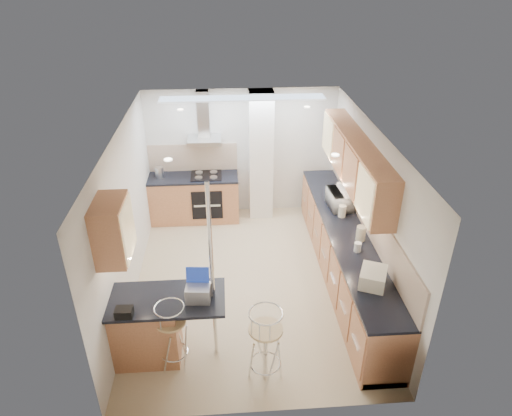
{
  "coord_description": "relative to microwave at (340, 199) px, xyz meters",
  "views": [
    {
      "loc": [
        -0.33,
        -5.84,
        4.59
      ],
      "look_at": [
        0.11,
        0.2,
        1.24
      ],
      "focal_mm": 32.0,
      "sensor_mm": 36.0,
      "label": 1
    }
  ],
  "objects": [
    {
      "name": "bar_stool_near",
      "position": [
        -2.6,
        -2.33,
        -0.59
      ],
      "size": [
        0.51,
        0.51,
        0.96
      ],
      "primitive_type": null,
      "rotation": [
        0.0,
        0.0,
        0.38
      ],
      "color": "tan",
      "rests_on": "ground"
    },
    {
      "name": "jar_c",
      "position": [
        0.07,
        -1.02,
        -0.03
      ],
      "size": [
        0.18,
        0.18,
        0.22
      ],
      "primitive_type": "cylinder",
      "rotation": [
        0.0,
        0.0,
        -0.4
      ],
      "color": "#B2AA8F",
      "rests_on": "right_counter"
    },
    {
      "name": "microwave",
      "position": [
        0.0,
        0.0,
        0.0
      ],
      "size": [
        0.4,
        0.55,
        0.29
      ],
      "primitive_type": "imported",
      "rotation": [
        0.0,
        0.0,
        1.64
      ],
      "color": "silver",
      "rests_on": "right_counter"
    },
    {
      "name": "bag",
      "position": [
        -3.1,
        -2.44,
        -0.07
      ],
      "size": [
        0.2,
        0.15,
        0.11
      ],
      "primitive_type": "cube",
      "rotation": [
        0.0,
        0.0,
        -0.03
      ],
      "color": "black",
      "rests_on": "peninsula"
    },
    {
      "name": "bar_stool_end",
      "position": [
        -1.47,
        -2.62,
        -0.54
      ],
      "size": [
        0.58,
        0.58,
        1.05
      ],
      "primitive_type": null,
      "rotation": [
        0.0,
        0.0,
        1.11
      ],
      "color": "tan",
      "rests_on": "ground"
    },
    {
      "name": "room_shell",
      "position": [
        -1.22,
        -0.33,
        0.48
      ],
      "size": [
        3.64,
        4.84,
        2.51
      ],
      "color": "silver",
      "rests_on": "ground"
    },
    {
      "name": "peninsula",
      "position": [
        -2.67,
        -2.16,
        -0.59
      ],
      "size": [
        1.47,
        0.72,
        0.94
      ],
      "color": "#A36641",
      "rests_on": "ground"
    },
    {
      "name": "jar_d",
      "position": [
        -0.05,
        -1.3,
        -0.08
      ],
      "size": [
        0.13,
        0.13,
        0.14
      ],
      "primitive_type": "cylinder",
      "rotation": [
        0.0,
        0.0,
        0.38
      ],
      "color": "silver",
      "rests_on": "right_counter"
    },
    {
      "name": "back_counter",
      "position": [
        -2.5,
        1.39,
        -0.61
      ],
      "size": [
        1.7,
        0.63,
        0.92
      ],
      "color": "#A36641",
      "rests_on": "ground"
    },
    {
      "name": "kettle",
      "position": [
        -3.12,
        1.41,
        -0.05
      ],
      "size": [
        0.16,
        0.16,
        0.2
      ],
      "primitive_type": "cylinder",
      "color": "silver",
      "rests_on": "back_counter"
    },
    {
      "name": "jar_a",
      "position": [
        -0.04,
        -0.32,
        -0.05
      ],
      "size": [
        0.12,
        0.12,
        0.2
      ],
      "primitive_type": "cylinder",
      "rotation": [
        0.0,
        0.0,
        0.03
      ],
      "color": "beige",
      "rests_on": "right_counter"
    },
    {
      "name": "laptop",
      "position": [
        -2.26,
        -2.21,
        -0.03
      ],
      "size": [
        0.31,
        0.24,
        0.2
      ],
      "primitive_type": "cube",
      "rotation": [
        0.0,
        0.0,
        -0.09
      ],
      "color": "#9EA0A6",
      "rests_on": "peninsula"
    },
    {
      "name": "bread_bin",
      "position": [
        -0.06,
        -2.04,
        -0.04
      ],
      "size": [
        0.44,
        0.49,
        0.21
      ],
      "primitive_type": "cube",
      "rotation": [
        0.0,
        0.0,
        -0.41
      ],
      "color": "beige",
      "rests_on": "right_counter"
    },
    {
      "name": "jar_b",
      "position": [
        0.13,
        0.58,
        -0.07
      ],
      "size": [
        0.13,
        0.13,
        0.16
      ],
      "primitive_type": "cylinder",
      "rotation": [
        0.0,
        0.0,
        -0.17
      ],
      "color": "beige",
      "rests_on": "right_counter"
    },
    {
      "name": "right_counter",
      "position": [
        -0.05,
        -0.71,
        -0.61
      ],
      "size": [
        0.63,
        4.4,
        0.92
      ],
      "color": "#A36641",
      "rests_on": "ground"
    },
    {
      "name": "ground",
      "position": [
        -1.55,
        -0.71,
        -1.07
      ],
      "size": [
        4.8,
        4.8,
        0.0
      ],
      "primitive_type": "plane",
      "color": "tan",
      "rests_on": "ground"
    }
  ]
}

